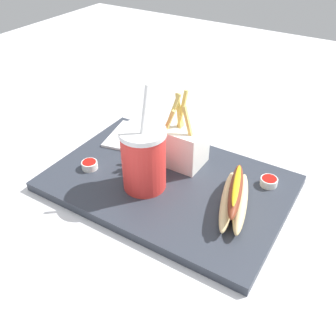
{
  "coord_description": "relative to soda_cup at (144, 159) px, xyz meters",
  "views": [
    {
      "loc": [
        0.32,
        -0.52,
        0.5
      ],
      "look_at": [
        0.0,
        0.0,
        0.05
      ],
      "focal_mm": 39.53,
      "sensor_mm": 36.0,
      "label": 1
    }
  ],
  "objects": [
    {
      "name": "ketchup_cup_2",
      "position": [
        -0.14,
        -0.01,
        -0.06
      ],
      "size": [
        0.03,
        0.03,
        0.02
      ],
      "color": "white",
      "rests_on": "food_tray"
    },
    {
      "name": "hot_dog_1",
      "position": [
        0.18,
        0.03,
        -0.04
      ],
      "size": [
        0.1,
        0.18,
        0.06
      ],
      "color": "#E5C689",
      "rests_on": "food_tray"
    },
    {
      "name": "ground_plane",
      "position": [
        0.03,
        0.04,
        -0.1
      ],
      "size": [
        2.4,
        2.4,
        0.02
      ],
      "primitive_type": "cube",
      "color": "silver"
    },
    {
      "name": "food_tray",
      "position": [
        0.03,
        0.04,
        -0.08
      ],
      "size": [
        0.49,
        0.33,
        0.02
      ],
      "primitive_type": "cube",
      "color": "#2D333D",
      "rests_on": "ground_plane"
    },
    {
      "name": "ketchup_cup_1",
      "position": [
        0.22,
        0.13,
        -0.06
      ],
      "size": [
        0.04,
        0.04,
        0.02
      ],
      "color": "white",
      "rests_on": "food_tray"
    },
    {
      "name": "napkin_stack",
      "position": [
        -0.13,
        0.14,
        -0.06
      ],
      "size": [
        0.13,
        0.14,
        0.01
      ],
      "primitive_type": "cube",
      "rotation": [
        0.0,
        0.0,
        0.21
      ],
      "color": "white",
      "rests_on": "food_tray"
    },
    {
      "name": "fries_basket",
      "position": [
        0.03,
        0.11,
        -0.02
      ],
      "size": [
        0.08,
        0.08,
        0.17
      ],
      "color": "white",
      "rests_on": "food_tray"
    },
    {
      "name": "soda_cup",
      "position": [
        0.0,
        0.0,
        0.0
      ],
      "size": [
        0.09,
        0.09,
        0.22
      ],
      "color": "red",
      "rests_on": "food_tray"
    }
  ]
}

